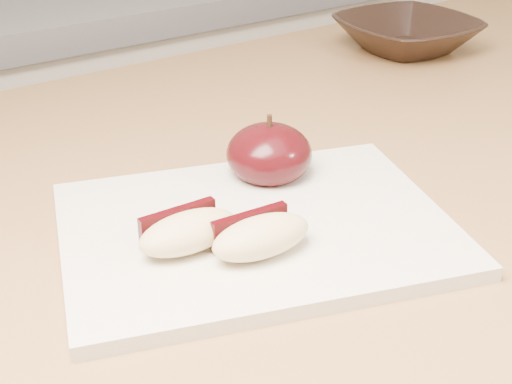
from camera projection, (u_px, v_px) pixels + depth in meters
cutting_board at (256, 229)px, 0.52m from camera, size 0.33×0.28×0.01m
apple_half at (269, 154)px, 0.58m from camera, size 0.08×0.08×0.06m
apple_wedge_a at (187, 231)px, 0.48m from camera, size 0.07×0.04×0.03m
apple_wedge_b at (260, 236)px, 0.48m from camera, size 0.07×0.04×0.03m
bowl at (406, 34)px, 0.91m from camera, size 0.18×0.18×0.04m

